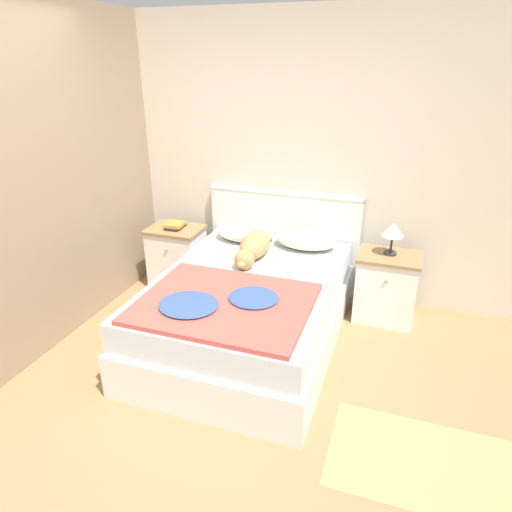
{
  "coord_description": "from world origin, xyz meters",
  "views": [
    {
      "loc": [
        1.25,
        -1.94,
        2.15
      ],
      "look_at": [
        0.15,
        1.25,
        0.67
      ],
      "focal_mm": 32.0,
      "sensor_mm": 36.0,
      "label": 1
    }
  ],
  "objects_px": {
    "nightstand_right": "(386,287)",
    "table_lamp": "(393,231)",
    "bed": "(248,310)",
    "book_stack": "(175,225)",
    "nightstand_left": "(177,256)",
    "pillow_left": "(246,232)",
    "pillow_right": "(306,239)",
    "dog": "(254,247)"
  },
  "relations": [
    {
      "from": "nightstand_right",
      "to": "table_lamp",
      "type": "relative_size",
      "value": 2.17
    },
    {
      "from": "bed",
      "to": "book_stack",
      "type": "xyz_separation_m",
      "value": [
        -1.02,
        0.72,
        0.35
      ]
    },
    {
      "from": "nightstand_left",
      "to": "bed",
      "type": "bearing_deg",
      "value": -35.13
    },
    {
      "from": "table_lamp",
      "to": "book_stack",
      "type": "bearing_deg",
      "value": -179.42
    },
    {
      "from": "pillow_left",
      "to": "table_lamp",
      "type": "relative_size",
      "value": 1.99
    },
    {
      "from": "pillow_right",
      "to": "table_lamp",
      "type": "relative_size",
      "value": 1.99
    },
    {
      "from": "bed",
      "to": "dog",
      "type": "bearing_deg",
      "value": 102.29
    },
    {
      "from": "pillow_left",
      "to": "pillow_right",
      "type": "distance_m",
      "value": 0.58
    },
    {
      "from": "nightstand_left",
      "to": "pillow_right",
      "type": "distance_m",
      "value": 1.35
    },
    {
      "from": "nightstand_left",
      "to": "dog",
      "type": "height_order",
      "value": "dog"
    },
    {
      "from": "bed",
      "to": "pillow_right",
      "type": "bearing_deg",
      "value": 68.76
    },
    {
      "from": "bed",
      "to": "dog",
      "type": "relative_size",
      "value": 2.88
    },
    {
      "from": "table_lamp",
      "to": "pillow_right",
      "type": "bearing_deg",
      "value": 179.82
    },
    {
      "from": "nightstand_left",
      "to": "dog",
      "type": "bearing_deg",
      "value": -20.53
    },
    {
      "from": "nightstand_right",
      "to": "nightstand_left",
      "type": "bearing_deg",
      "value": 180.0
    },
    {
      "from": "book_stack",
      "to": "table_lamp",
      "type": "distance_m",
      "value": 2.04
    },
    {
      "from": "pillow_right",
      "to": "nightstand_right",
      "type": "bearing_deg",
      "value": -2.26
    },
    {
      "from": "bed",
      "to": "dog",
      "type": "xyz_separation_m",
      "value": [
        -0.08,
        0.37,
        0.39
      ]
    },
    {
      "from": "book_stack",
      "to": "pillow_right",
      "type": "bearing_deg",
      "value": 1.01
    },
    {
      "from": "pillow_left",
      "to": "pillow_right",
      "type": "height_order",
      "value": "same"
    },
    {
      "from": "nightstand_left",
      "to": "book_stack",
      "type": "xyz_separation_m",
      "value": [
        0.0,
        0.01,
        0.33
      ]
    },
    {
      "from": "bed",
      "to": "table_lamp",
      "type": "distance_m",
      "value": 1.37
    },
    {
      "from": "nightstand_left",
      "to": "book_stack",
      "type": "relative_size",
      "value": 2.89
    },
    {
      "from": "nightstand_right",
      "to": "book_stack",
      "type": "distance_m",
      "value": 2.06
    },
    {
      "from": "book_stack",
      "to": "nightstand_left",
      "type": "bearing_deg",
      "value": -101.04
    },
    {
      "from": "nightstand_right",
      "to": "pillow_right",
      "type": "bearing_deg",
      "value": 177.74
    },
    {
      "from": "nightstand_right",
      "to": "bed",
      "type": "bearing_deg",
      "value": -144.87
    },
    {
      "from": "pillow_left",
      "to": "book_stack",
      "type": "bearing_deg",
      "value": -178.19
    },
    {
      "from": "bed",
      "to": "dog",
      "type": "height_order",
      "value": "dog"
    },
    {
      "from": "dog",
      "to": "pillow_left",
      "type": "bearing_deg",
      "value": 118.93
    },
    {
      "from": "nightstand_right",
      "to": "dog",
      "type": "distance_m",
      "value": 1.21
    },
    {
      "from": "bed",
      "to": "book_stack",
      "type": "height_order",
      "value": "book_stack"
    },
    {
      "from": "nightstand_right",
      "to": "book_stack",
      "type": "relative_size",
      "value": 2.89
    },
    {
      "from": "book_stack",
      "to": "table_lamp",
      "type": "relative_size",
      "value": 0.75
    },
    {
      "from": "nightstand_left",
      "to": "nightstand_right",
      "type": "height_order",
      "value": "same"
    },
    {
      "from": "nightstand_right",
      "to": "pillow_right",
      "type": "distance_m",
      "value": 0.81
    },
    {
      "from": "nightstand_left",
      "to": "table_lamp",
      "type": "xyz_separation_m",
      "value": [
        2.04,
        0.03,
        0.51
      ]
    },
    {
      "from": "pillow_left",
      "to": "book_stack",
      "type": "xyz_separation_m",
      "value": [
        -0.73,
        -0.02,
        -0.01
      ]
    },
    {
      "from": "book_stack",
      "to": "dog",
      "type": "bearing_deg",
      "value": -20.85
    },
    {
      "from": "nightstand_right",
      "to": "dog",
      "type": "relative_size",
      "value": 0.89
    },
    {
      "from": "pillow_right",
      "to": "pillow_left",
      "type": "bearing_deg",
      "value": 180.0
    },
    {
      "from": "nightstand_right",
      "to": "book_stack",
      "type": "bearing_deg",
      "value": 179.84
    }
  ]
}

